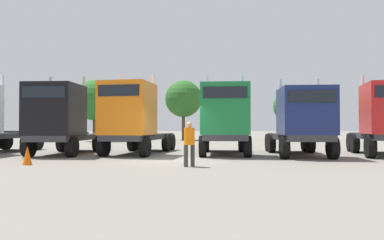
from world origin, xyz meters
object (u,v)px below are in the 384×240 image
(semi_truck_orange, at_px, (133,118))
(semi_truck_green, at_px, (225,119))
(semi_truck_navy, at_px, (302,121))
(semi_truck_black, at_px, (61,119))
(traffic_cone_near, at_px, (27,155))
(visitor_in_hivis, at_px, (189,141))

(semi_truck_orange, xyz_separation_m, semi_truck_green, (4.91, -0.14, -0.05))
(semi_truck_orange, height_order, semi_truck_navy, semi_truck_orange)
(semi_truck_green, height_order, semi_truck_navy, semi_truck_green)
(semi_truck_navy, bearing_deg, semi_truck_black, -89.67)
(semi_truck_black, relative_size, semi_truck_navy, 0.98)
(traffic_cone_near, bearing_deg, semi_truck_orange, 56.77)
(visitor_in_hivis, bearing_deg, semi_truck_navy, -78.97)
(semi_truck_black, relative_size, visitor_in_hivis, 3.66)
(visitor_in_hivis, bearing_deg, traffic_cone_near, 59.21)
(semi_truck_orange, relative_size, semi_truck_navy, 1.06)
(semi_truck_black, height_order, visitor_in_hivis, semi_truck_black)
(visitor_in_hivis, bearing_deg, semi_truck_green, -45.56)
(semi_truck_orange, bearing_deg, semi_truck_green, 97.51)
(semi_truck_black, distance_m, traffic_cone_near, 4.78)
(semi_truck_black, distance_m, semi_truck_orange, 3.77)
(traffic_cone_near, bearing_deg, semi_truck_navy, 18.51)
(semi_truck_orange, bearing_deg, visitor_in_hivis, 41.12)
(visitor_in_hivis, bearing_deg, semi_truck_black, 27.83)
(semi_truck_orange, distance_m, semi_truck_green, 4.91)
(semi_truck_black, distance_m, visitor_in_hivis, 8.57)
(semi_truck_navy, distance_m, traffic_cone_near, 12.63)
(traffic_cone_near, bearing_deg, semi_truck_black, 97.49)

